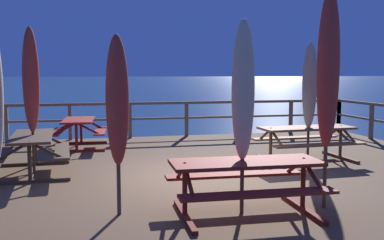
% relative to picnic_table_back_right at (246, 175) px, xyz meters
% --- Properties ---
extents(ground_plane, '(600.00, 600.00, 0.00)m').
position_rel_picnic_table_back_right_xyz_m(ground_plane, '(-0.02, 2.44, -1.36)').
color(ground_plane, navy).
extents(wooden_deck, '(12.66, 11.17, 0.80)m').
position_rel_picnic_table_back_right_xyz_m(wooden_deck, '(-0.02, 2.44, -0.96)').
color(wooden_deck, brown).
rests_on(wooden_deck, ground).
extents(railing_waterside_far, '(12.46, 0.10, 1.09)m').
position_rel_picnic_table_back_right_xyz_m(railing_waterside_far, '(-0.02, 7.88, 0.18)').
color(railing_waterside_far, brown).
rests_on(railing_waterside_far, wooden_deck).
extents(picnic_table_back_right, '(2.13, 1.45, 0.78)m').
position_rel_picnic_table_back_right_xyz_m(picnic_table_back_right, '(0.00, 0.00, 0.00)').
color(picnic_table_back_right, maroon).
rests_on(picnic_table_back_right, wooden_deck).
extents(picnic_table_mid_centre, '(1.52, 1.73, 0.78)m').
position_rel_picnic_table_back_right_xyz_m(picnic_table_mid_centre, '(-2.39, 6.33, -0.01)').
color(picnic_table_mid_centre, maroon).
rests_on(picnic_table_mid_centre, wooden_deck).
extents(picnic_table_front_right, '(1.50, 2.10, 0.78)m').
position_rel_picnic_table_back_right_xyz_m(picnic_table_front_right, '(-3.22, 3.41, -0.00)').
color(picnic_table_front_right, brown).
rests_on(picnic_table_front_right, wooden_deck).
extents(picnic_table_back_left, '(2.20, 1.50, 0.78)m').
position_rel_picnic_table_back_right_xyz_m(picnic_table_back_left, '(2.68, 3.42, 0.00)').
color(picnic_table_back_left, brown).
rests_on(picnic_table_back_left, wooden_deck).
extents(patio_umbrella_short_mid, '(0.32, 0.32, 2.72)m').
position_rel_picnic_table_back_right_xyz_m(patio_umbrella_short_mid, '(-0.03, 0.07, 1.17)').
color(patio_umbrella_short_mid, '#4C3828').
rests_on(patio_umbrella_short_mid, wooden_deck).
extents(patio_umbrella_tall_back_left, '(0.32, 0.32, 2.88)m').
position_rel_picnic_table_back_right_xyz_m(patio_umbrella_tall_back_left, '(-3.21, 3.45, 1.27)').
color(patio_umbrella_tall_back_left, '#4C3828').
rests_on(patio_umbrella_tall_back_left, wooden_deck).
extents(patio_umbrella_tall_mid_left, '(0.32, 0.32, 2.66)m').
position_rel_picnic_table_back_right_xyz_m(patio_umbrella_tall_mid_left, '(2.69, 3.35, 1.13)').
color(patio_umbrella_tall_mid_left, '#4C3828').
rests_on(patio_umbrella_tall_mid_left, wooden_deck).
extents(patio_umbrella_tall_mid_right, '(0.32, 0.32, 2.51)m').
position_rel_picnic_table_back_right_xyz_m(patio_umbrella_tall_mid_right, '(-1.74, 0.38, 1.03)').
color(patio_umbrella_tall_mid_right, '#4C3828').
rests_on(patio_umbrella_tall_mid_right, wooden_deck).
extents(patio_umbrella_short_front, '(0.32, 0.32, 3.19)m').
position_rel_picnic_table_back_right_xyz_m(patio_umbrella_short_front, '(1.23, 0.02, 1.46)').
color(patio_umbrella_short_front, '#4C3828').
rests_on(patio_umbrella_short_front, wooden_deck).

